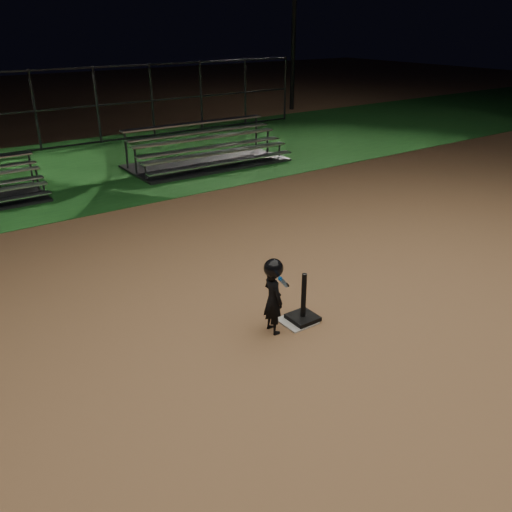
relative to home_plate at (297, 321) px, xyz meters
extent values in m
plane|color=#996B45|center=(0.00, 0.00, -0.01)|extent=(80.00, 80.00, 0.00)
cube|color=#194D1B|center=(0.00, 10.00, -0.01)|extent=(60.00, 8.00, 0.01)
cube|color=beige|center=(0.00, 0.00, 0.00)|extent=(0.45, 0.45, 0.02)
cube|color=black|center=(0.08, -0.02, 0.04)|extent=(0.38, 0.38, 0.06)
cylinder|color=black|center=(0.08, -0.02, 0.40)|extent=(0.07, 0.07, 0.65)
imported|color=black|center=(-0.42, 0.01, 0.47)|extent=(0.25, 0.36, 0.97)
sphere|color=black|center=(-0.42, 0.01, 0.93)|extent=(0.26, 0.26, 0.26)
cylinder|color=blue|center=(-0.37, -0.14, 0.78)|extent=(0.44, 0.40, 0.40)
cylinder|color=black|center=(-0.21, -0.02, 0.65)|extent=(0.16, 0.15, 0.14)
cube|color=#B8B8BD|center=(3.46, 7.75, 0.44)|extent=(4.55, 0.34, 0.05)
cube|color=#B8B8BD|center=(3.45, 7.43, 0.24)|extent=(4.55, 0.34, 0.03)
cube|color=#B8B8BD|center=(3.47, 8.37, 0.76)|extent=(4.55, 0.34, 0.05)
cube|color=#B8B8BD|center=(3.46, 8.05, 0.56)|extent=(4.55, 0.34, 0.03)
cube|color=#B8B8BD|center=(3.48, 9.00, 1.08)|extent=(4.55, 0.34, 0.05)
cube|color=#B8B8BD|center=(3.47, 8.68, 0.88)|extent=(4.55, 0.34, 0.03)
cube|color=#38383D|center=(3.47, 8.37, 0.02)|extent=(4.58, 2.29, 0.07)
cube|color=#38383D|center=(0.00, 13.00, 0.04)|extent=(20.00, 0.05, 0.05)
cube|color=#38383D|center=(0.00, 13.00, 1.24)|extent=(20.00, 0.05, 0.05)
cube|color=#38383D|center=(0.00, 13.00, 2.44)|extent=(20.00, 0.05, 0.05)
cylinder|color=#38383D|center=(0.00, 13.00, 1.24)|extent=(0.08, 0.08, 2.50)
cylinder|color=#38383D|center=(5.00, 13.00, 1.24)|extent=(0.08, 0.08, 2.50)
cylinder|color=#38383D|center=(10.00, 13.00, 1.24)|extent=(0.08, 0.08, 2.50)
cylinder|color=#2D2D30|center=(12.00, 15.00, 3.99)|extent=(0.20, 0.20, 8.00)
camera|label=1|loc=(-4.17, -4.88, 3.88)|focal=37.07mm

